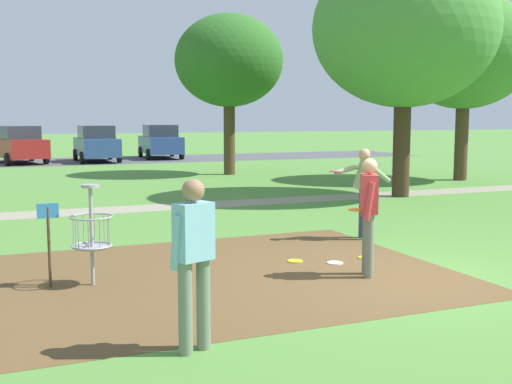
# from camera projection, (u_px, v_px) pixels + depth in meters

# --- Properties ---
(ground_plane) EXTENTS (160.00, 160.00, 0.00)m
(ground_plane) POSITION_uv_depth(u_px,v_px,m) (405.00, 278.00, 9.05)
(ground_plane) COLOR #518438
(dirt_tee_pad) EXTENTS (6.61, 5.26, 0.01)m
(dirt_tee_pad) POSITION_uv_depth(u_px,v_px,m) (221.00, 274.00, 9.26)
(dirt_tee_pad) COLOR brown
(dirt_tee_pad) RESTS_ON ground
(disc_golf_basket) EXTENTS (0.98, 0.58, 1.39)m
(disc_golf_basket) POSITION_uv_depth(u_px,v_px,m) (87.00, 231.00, 8.60)
(disc_golf_basket) COLOR #9E9EA3
(disc_golf_basket) RESTS_ON ground
(player_foreground_watching) EXTENTS (0.45, 0.49, 1.71)m
(player_foreground_watching) POSITION_uv_depth(u_px,v_px,m) (368.00, 210.00, 9.08)
(player_foreground_watching) COLOR slate
(player_foreground_watching) RESTS_ON ground
(player_throwing) EXTENTS (1.12, 0.47, 1.71)m
(player_throwing) POSITION_uv_depth(u_px,v_px,m) (365.00, 187.00, 11.87)
(player_throwing) COLOR #384260
(player_throwing) RESTS_ON ground
(player_waiting_left) EXTENTS (0.50, 0.44, 1.71)m
(player_waiting_left) POSITION_uv_depth(u_px,v_px,m) (194.00, 255.00, 6.13)
(player_waiting_left) COLOR slate
(player_waiting_left) RESTS_ON ground
(frisbee_near_basket) EXTENTS (0.22, 0.22, 0.02)m
(frisbee_near_basket) POSITION_uv_depth(u_px,v_px,m) (93.00, 244.00, 11.43)
(frisbee_near_basket) COLOR orange
(frisbee_near_basket) RESTS_ON ground
(frisbee_by_tee) EXTENTS (0.21, 0.21, 0.02)m
(frisbee_by_tee) POSITION_uv_depth(u_px,v_px,m) (364.00, 258.00, 10.34)
(frisbee_by_tee) COLOR gold
(frisbee_by_tee) RESTS_ON ground
(frisbee_far_left) EXTENTS (0.25, 0.25, 0.02)m
(frisbee_far_left) POSITION_uv_depth(u_px,v_px,m) (335.00, 263.00, 9.96)
(frisbee_far_left) COLOR white
(frisbee_far_left) RESTS_ON ground
(frisbee_scattered_b) EXTENTS (0.25, 0.25, 0.02)m
(frisbee_scattered_b) POSITION_uv_depth(u_px,v_px,m) (295.00, 261.00, 10.09)
(frisbee_scattered_b) COLOR gold
(frisbee_scattered_b) RESTS_ON ground
(tree_near_left) EXTENTS (4.24, 4.24, 6.28)m
(tree_near_left) POSITION_uv_depth(u_px,v_px,m) (229.00, 61.00, 24.76)
(tree_near_left) COLOR #4C3823
(tree_near_left) RESTS_ON ground
(tree_near_right) EXTENTS (5.20, 5.20, 6.97)m
(tree_near_right) POSITION_uv_depth(u_px,v_px,m) (405.00, 29.00, 17.76)
(tree_near_right) COLOR #422D1E
(tree_near_right) RESTS_ON ground
(tree_mid_center) EXTENTS (4.76, 4.76, 6.61)m
(tree_mid_center) POSITION_uv_depth(u_px,v_px,m) (465.00, 52.00, 22.51)
(tree_mid_center) COLOR #4C3823
(tree_mid_center) RESTS_ON ground
(parking_lot_strip) EXTENTS (36.00, 6.00, 0.01)m
(parking_lot_strip) POSITION_uv_depth(u_px,v_px,m) (103.00, 160.00, 33.22)
(parking_lot_strip) COLOR #4C4C51
(parking_lot_strip) RESTS_ON ground
(parked_car_leftmost) EXTENTS (2.62, 4.48, 1.84)m
(parked_car_leftmost) POSITION_uv_depth(u_px,v_px,m) (19.00, 145.00, 31.21)
(parked_car_leftmost) COLOR maroon
(parked_car_leftmost) RESTS_ON ground
(parked_car_center_left) EXTENTS (1.99, 4.21, 1.84)m
(parked_car_center_left) POSITION_uv_depth(u_px,v_px,m) (96.00, 144.00, 32.31)
(parked_car_center_left) COLOR #2D4784
(parked_car_center_left) RESTS_ON ground
(parked_car_center_right) EXTENTS (2.17, 4.30, 1.84)m
(parked_car_center_right) POSITION_uv_depth(u_px,v_px,m) (160.00, 142.00, 34.94)
(parked_car_center_right) COLOR #2D4784
(parked_car_center_right) RESTS_ON ground
(gravel_path) EXTENTS (40.00, 1.22, 0.00)m
(gravel_path) POSITION_uv_depth(u_px,v_px,m) (215.00, 204.00, 16.68)
(gravel_path) COLOR gray
(gravel_path) RESTS_ON ground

